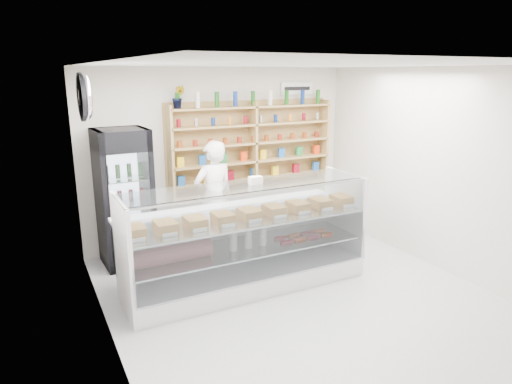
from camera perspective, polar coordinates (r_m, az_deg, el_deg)
room at (r=5.31m, az=6.26°, el=0.29°), size 5.00×5.00×5.00m
display_counter at (r=6.00m, az=-1.26°, el=-8.29°), size 3.16×0.94×1.37m
shop_worker at (r=6.89m, az=-5.30°, el=-0.80°), size 0.68×0.49×1.76m
drinks_cooler at (r=6.75m, az=-16.09°, el=-0.69°), size 0.74×0.72×1.97m
wall_shelving at (r=7.51m, az=-0.36°, el=6.14°), size 2.84×0.28×1.33m
potted_plant at (r=6.96m, az=-9.69°, el=11.63°), size 0.22×0.20×0.34m
security_mirror at (r=5.53m, az=-20.49°, el=11.06°), size 0.15×0.50×0.50m
wall_sign at (r=7.98m, az=5.11°, el=12.77°), size 0.62×0.03×0.20m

